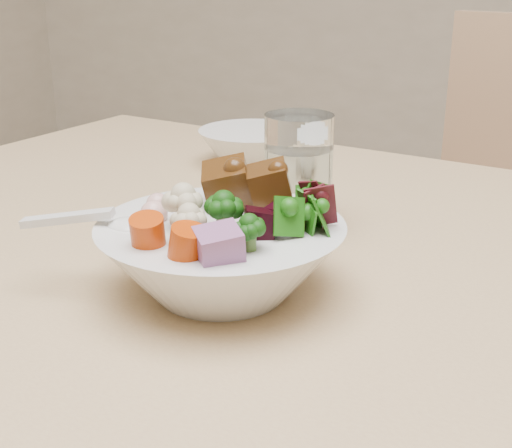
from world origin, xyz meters
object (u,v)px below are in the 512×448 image
food_bowl (224,253)px  water_glass (298,177)px  dining_table (431,356)px  side_bowl (252,147)px

food_bowl → water_glass: (0.01, 0.18, 0.02)m
dining_table → side_bowl: size_ratio=10.76×
dining_table → food_bowl: size_ratio=7.61×
dining_table → water_glass: 0.24m
dining_table → food_bowl: bearing=-144.9°
dining_table → water_glass: (-0.17, 0.10, 0.14)m
side_bowl → food_bowl: bearing=-71.8°
dining_table → food_bowl: 0.23m
water_glass → food_bowl: bearing=-93.3°
food_bowl → water_glass: water_glass is taller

